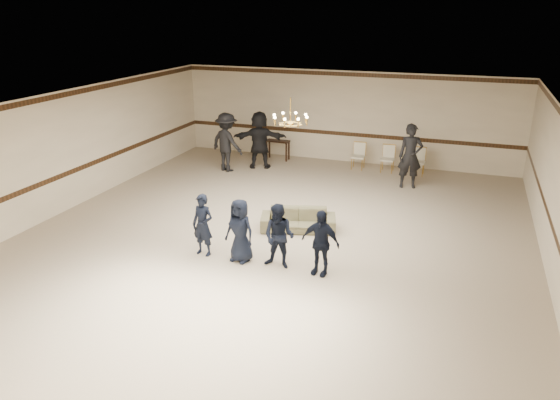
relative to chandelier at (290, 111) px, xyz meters
The scene contains 16 objects.
room 1.62m from the chandelier, 90.00° to the right, with size 12.01×14.01×3.21m.
chair_rail 6.27m from the chandelier, 90.00° to the left, with size 12.00×0.02×0.14m, color #3C2312.
crown_molding 5.99m from the chandelier, 90.00° to the left, with size 12.00×0.02×0.14m, color #3C2312.
chandelier is the anchor object (origin of this frame).
boy_a 3.55m from the chandelier, 114.51° to the right, with size 0.52×0.34×1.42m, color black.
boy_b 3.36m from the chandelier, 95.95° to the right, with size 0.69×0.45×1.42m, color black.
boy_c 3.41m from the chandelier, 76.09° to the right, with size 0.69×0.54×1.42m, color black.
boy_d 3.69m from the chandelier, 59.06° to the right, with size 0.83×0.35×1.42m, color black.
settee 2.69m from the chandelier, 52.79° to the right, with size 1.84×0.72×0.54m, color #646243.
adult_left 5.24m from the chandelier, 134.48° to the left, with size 1.28×0.73×1.98m, color black.
adult_mid 5.24m from the chandelier, 121.10° to the left, with size 1.83×0.58×1.98m, color black.
adult_right 4.95m from the chandelier, 55.82° to the left, with size 0.72×0.47×1.98m, color black.
banquet_chair_left 5.75m from the chandelier, 82.18° to the left, with size 0.44×0.44×0.90m, color beige, non-canonical shape.
banquet_chair_mid 5.95m from the chandelier, 71.68° to the left, with size 0.44×0.44×0.90m, color beige, non-canonical shape.
banquet_chair_right 6.31m from the chandelier, 62.31° to the left, with size 0.44×0.44×0.90m, color beige, non-canonical shape.
console_table 6.35m from the chandelier, 113.15° to the left, with size 0.85×0.36×0.72m, color black.
Camera 1 is at (4.09, -11.09, 5.27)m, focal length 33.79 mm.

